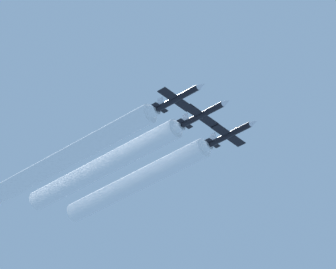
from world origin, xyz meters
TOP-DOWN VIEW (x-y plane):
  - jet_far_left at (-8.48, 0.31)m, footprint 9.13×13.29m
  - jet_inner_left at (0.58, 0.23)m, footprint 9.13×13.29m
  - jet_center at (8.49, 0.24)m, footprint 9.13×13.29m
  - smoke_trail_far_left at (-8.48, -26.47)m, footprint 4.31×41.45m
  - smoke_trail_inner_left at (0.58, -28.04)m, footprint 4.31×44.43m
  - smoke_trail_center at (8.49, -31.31)m, footprint 4.31×51.01m

SIDE VIEW (x-z plane):
  - smoke_trail_center at x=8.49m, z-range 153.51..157.82m
  - jet_center at x=8.49m, z-range 154.10..157.29m
  - smoke_trail_far_left at x=-8.48m, z-range 153.63..157.94m
  - jet_far_left at x=-8.48m, z-range 154.22..157.42m
  - smoke_trail_inner_left at x=0.58m, z-range 153.81..158.12m
  - jet_inner_left at x=0.58m, z-range 154.40..157.59m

